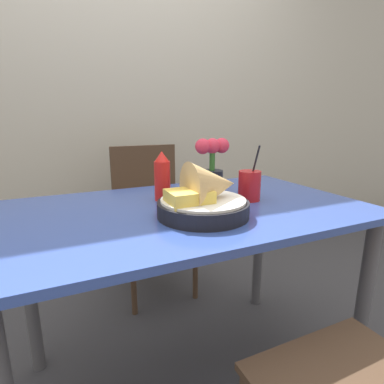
% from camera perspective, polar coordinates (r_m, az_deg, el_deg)
% --- Properties ---
extents(ground_plane, '(12.00, 12.00, 0.00)m').
position_cam_1_polar(ground_plane, '(1.44, -0.59, -31.76)').
color(ground_plane, '#38383D').
extents(wall_window, '(7.00, 0.06, 2.60)m').
position_cam_1_polar(wall_window, '(2.21, -14.73, 20.52)').
color(wall_window, '#B7B2A3').
rests_on(wall_window, ground_plane).
extents(dining_table, '(1.23, 0.74, 0.73)m').
position_cam_1_polar(dining_table, '(1.08, -0.67, -7.88)').
color(dining_table, '#334C9E').
rests_on(dining_table, ground_plane).
extents(chair_far_window, '(0.40, 0.40, 0.87)m').
position_cam_1_polar(chair_far_window, '(1.83, -8.13, -2.29)').
color(chair_far_window, '#473323').
rests_on(chair_far_window, ground_plane).
extents(food_basket, '(0.29, 0.29, 0.18)m').
position_cam_1_polar(food_basket, '(0.94, 2.65, -1.01)').
color(food_basket, black).
rests_on(food_basket, dining_table).
extents(ketchup_bottle, '(0.06, 0.06, 0.18)m').
position_cam_1_polar(ketchup_bottle, '(1.12, -5.69, 2.90)').
color(ketchup_bottle, red).
rests_on(ketchup_bottle, dining_table).
extents(drink_cup, '(0.08, 0.08, 0.21)m').
position_cam_1_polar(drink_cup, '(1.14, 10.87, 1.04)').
color(drink_cup, red).
rests_on(drink_cup, dining_table).
extents(flower_vase, '(0.15, 0.09, 0.22)m').
position_cam_1_polar(flower_vase, '(1.21, 3.85, 5.17)').
color(flower_vase, black).
rests_on(flower_vase, dining_table).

